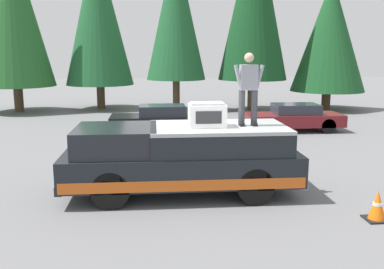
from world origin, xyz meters
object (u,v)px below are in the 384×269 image
parked_car_black (160,119)px  traffic_cone (377,206)px  parked_car_maroon (294,117)px  pickup_truck (182,158)px  compressor_unit (207,115)px  person_on_truck_bed (248,87)px

parked_car_black → traffic_cone: size_ratio=6.61×
parked_car_black → traffic_cone: 10.89m
parked_car_maroon → pickup_truck: bearing=146.2°
parked_car_maroon → traffic_cone: parked_car_maroon is taller
pickup_truck → parked_car_maroon: size_ratio=1.35×
traffic_cone → pickup_truck: bearing=62.3°
pickup_truck → parked_car_maroon: 9.59m
compressor_unit → person_on_truck_bed: size_ratio=0.50×
person_on_truck_bed → traffic_cone: 3.77m
compressor_unit → parked_car_black: (8.13, 0.96, -1.35)m
pickup_truck → traffic_cone: size_ratio=8.94×
parked_car_maroon → compressor_unit: bearing=149.6°
traffic_cone → parked_car_maroon: bearing=-8.5°
pickup_truck → parked_car_maroon: bearing=-33.8°
compressor_unit → traffic_cone: (-1.91, -3.25, -1.64)m
pickup_truck → parked_car_maroon: (7.97, -5.33, -0.29)m
compressor_unit → parked_car_black: bearing=6.7°
pickup_truck → traffic_cone: 4.37m
compressor_unit → parked_car_black: size_ratio=0.20×
parked_car_maroon → traffic_cone: 10.09m
compressor_unit → parked_car_maroon: 9.45m
traffic_cone → compressor_unit: bearing=59.5°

